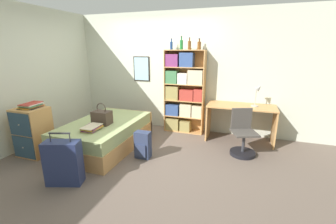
{
  "coord_description": "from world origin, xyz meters",
  "views": [
    {
      "loc": [
        1.79,
        -3.38,
        1.81
      ],
      "look_at": [
        0.57,
        0.18,
        0.75
      ],
      "focal_mm": 24.0,
      "sensor_mm": 36.0,
      "label": 1
    }
  ],
  "objects_px": {
    "suitcase": "(63,163)",
    "desk_lamp": "(258,91)",
    "book_stack_on_bed": "(91,128)",
    "bottle_blue": "(199,45)",
    "bookcase": "(183,93)",
    "bottle_brown": "(181,44)",
    "desk_chair": "(243,140)",
    "magazine_pile_on_dresser": "(31,105)",
    "dresser": "(33,132)",
    "bottle_green": "(171,45)",
    "handbag": "(102,117)",
    "bed": "(106,134)",
    "desk": "(240,116)",
    "backpack": "(143,145)",
    "bottle_clear": "(189,45)"
  },
  "relations": [
    {
      "from": "bookcase",
      "to": "bottle_brown",
      "type": "distance_m",
      "value": 1.02
    },
    {
      "from": "book_stack_on_bed",
      "to": "bottle_green",
      "type": "height_order",
      "value": "bottle_green"
    },
    {
      "from": "magazine_pile_on_dresser",
      "to": "bottle_clear",
      "type": "distance_m",
      "value": 3.14
    },
    {
      "from": "bottle_brown",
      "to": "magazine_pile_on_dresser",
      "type": "bearing_deg",
      "value": -137.47
    },
    {
      "from": "bottle_clear",
      "to": "desk_chair",
      "type": "height_order",
      "value": "bottle_clear"
    },
    {
      "from": "suitcase",
      "to": "bottle_green",
      "type": "height_order",
      "value": "bottle_green"
    },
    {
      "from": "dresser",
      "to": "desk_chair",
      "type": "height_order",
      "value": "dresser"
    },
    {
      "from": "bottle_clear",
      "to": "desk_lamp",
      "type": "xyz_separation_m",
      "value": [
        1.39,
        -0.12,
        -0.86
      ]
    },
    {
      "from": "handbag",
      "to": "desk_lamp",
      "type": "xyz_separation_m",
      "value": [
        2.63,
        1.29,
        0.41
      ]
    },
    {
      "from": "suitcase",
      "to": "desk_lamp",
      "type": "distance_m",
      "value": 3.54
    },
    {
      "from": "bed",
      "to": "bottle_brown",
      "type": "height_order",
      "value": "bottle_brown"
    },
    {
      "from": "backpack",
      "to": "desk_chair",
      "type": "bearing_deg",
      "value": 23.85
    },
    {
      "from": "suitcase",
      "to": "desk_lamp",
      "type": "xyz_separation_m",
      "value": [
        2.5,
        2.39,
        0.72
      ]
    },
    {
      "from": "bottle_green",
      "to": "bottle_brown",
      "type": "relative_size",
      "value": 0.83
    },
    {
      "from": "handbag",
      "to": "bottle_brown",
      "type": "height_order",
      "value": "bottle_brown"
    },
    {
      "from": "bottle_brown",
      "to": "bottle_blue",
      "type": "height_order",
      "value": "bottle_brown"
    },
    {
      "from": "desk_chair",
      "to": "magazine_pile_on_dresser",
      "type": "bearing_deg",
      "value": -161.45
    },
    {
      "from": "bottle_blue",
      "to": "desk",
      "type": "height_order",
      "value": "bottle_blue"
    },
    {
      "from": "bookcase",
      "to": "handbag",
      "type": "bearing_deg",
      "value": -128.03
    },
    {
      "from": "bookcase",
      "to": "bottle_blue",
      "type": "xyz_separation_m",
      "value": [
        0.31,
        0.03,
        1.0
      ]
    },
    {
      "from": "magazine_pile_on_dresser",
      "to": "bottle_brown",
      "type": "xyz_separation_m",
      "value": [
        2.1,
        1.93,
        1.02
      ]
    },
    {
      "from": "handbag",
      "to": "desk_chair",
      "type": "xyz_separation_m",
      "value": [
        2.43,
        0.65,
        -0.37
      ]
    },
    {
      "from": "book_stack_on_bed",
      "to": "dresser",
      "type": "xyz_separation_m",
      "value": [
        -1.06,
        -0.22,
        -0.12
      ]
    },
    {
      "from": "bottle_green",
      "to": "backpack",
      "type": "bearing_deg",
      "value": -90.4
    },
    {
      "from": "handbag",
      "to": "desk_lamp",
      "type": "bearing_deg",
      "value": 26.09
    },
    {
      "from": "dresser",
      "to": "desk_chair",
      "type": "relative_size",
      "value": 1.05
    },
    {
      "from": "bottle_blue",
      "to": "desk",
      "type": "bearing_deg",
      "value": -11.55
    },
    {
      "from": "book_stack_on_bed",
      "to": "desk",
      "type": "relative_size",
      "value": 0.28
    },
    {
      "from": "suitcase",
      "to": "backpack",
      "type": "xyz_separation_m",
      "value": [
        0.69,
        1.05,
        -0.08
      ]
    },
    {
      "from": "magazine_pile_on_dresser",
      "to": "bottle_brown",
      "type": "bearing_deg",
      "value": 42.53
    },
    {
      "from": "magazine_pile_on_dresser",
      "to": "bottle_blue",
      "type": "xyz_separation_m",
      "value": [
        2.46,
        1.97,
        1.0
      ]
    },
    {
      "from": "bottle_brown",
      "to": "desk_lamp",
      "type": "xyz_separation_m",
      "value": [
        1.56,
        -0.13,
        -0.87
      ]
    },
    {
      "from": "bottle_brown",
      "to": "desk_chair",
      "type": "relative_size",
      "value": 0.34
    },
    {
      "from": "book_stack_on_bed",
      "to": "bottle_blue",
      "type": "bearing_deg",
      "value": 51.91
    },
    {
      "from": "suitcase",
      "to": "magazine_pile_on_dresser",
      "type": "relative_size",
      "value": 2.04
    },
    {
      "from": "bottle_blue",
      "to": "bookcase",
      "type": "bearing_deg",
      "value": -173.55
    },
    {
      "from": "handbag",
      "to": "desk",
      "type": "xyz_separation_m",
      "value": [
        2.35,
        1.27,
        -0.11
      ]
    },
    {
      "from": "magazine_pile_on_dresser",
      "to": "desk",
      "type": "relative_size",
      "value": 0.28
    },
    {
      "from": "magazine_pile_on_dresser",
      "to": "bottle_blue",
      "type": "distance_m",
      "value": 3.31
    },
    {
      "from": "book_stack_on_bed",
      "to": "bed",
      "type": "bearing_deg",
      "value": 98.17
    },
    {
      "from": "bookcase",
      "to": "desk_lamp",
      "type": "height_order",
      "value": "bookcase"
    },
    {
      "from": "book_stack_on_bed",
      "to": "bookcase",
      "type": "relative_size",
      "value": 0.21
    },
    {
      "from": "bottle_clear",
      "to": "backpack",
      "type": "height_order",
      "value": "bottle_clear"
    },
    {
      "from": "magazine_pile_on_dresser",
      "to": "bottle_green",
      "type": "distance_m",
      "value": 2.89
    },
    {
      "from": "bed",
      "to": "desk_chair",
      "type": "distance_m",
      "value": 2.53
    },
    {
      "from": "bookcase",
      "to": "dresser",
      "type": "bearing_deg",
      "value": -137.39
    },
    {
      "from": "suitcase",
      "to": "bottle_clear",
      "type": "height_order",
      "value": "bottle_clear"
    },
    {
      "from": "dresser",
      "to": "bottle_green",
      "type": "bearing_deg",
      "value": 47.1
    },
    {
      "from": "bottle_blue",
      "to": "desk_lamp",
      "type": "relative_size",
      "value": 0.5
    },
    {
      "from": "book_stack_on_bed",
      "to": "magazine_pile_on_dresser",
      "type": "distance_m",
      "value": 1.12
    }
  ]
}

